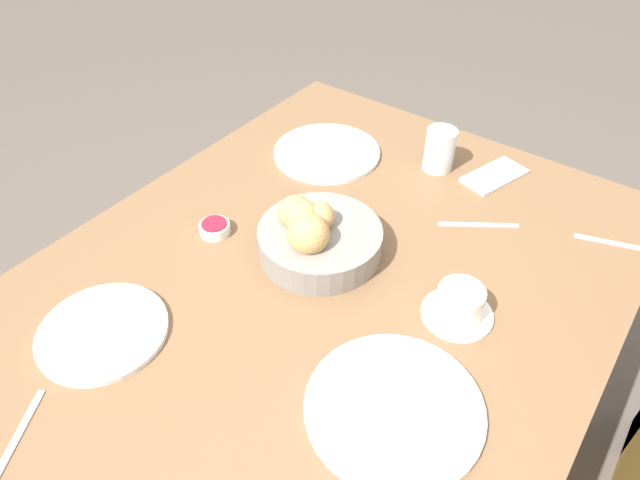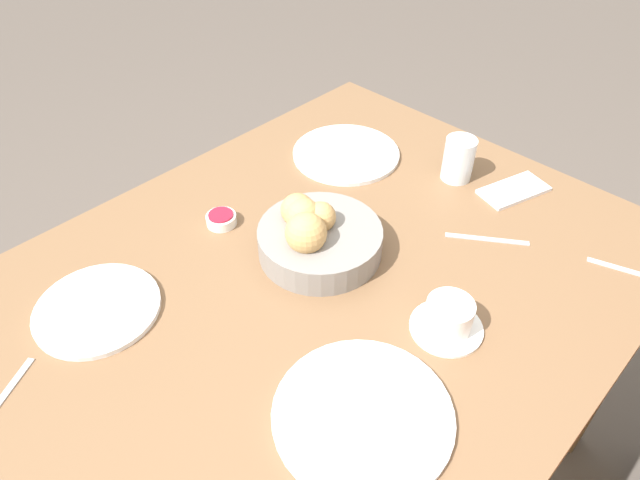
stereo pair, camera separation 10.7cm
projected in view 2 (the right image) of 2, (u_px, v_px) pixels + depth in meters
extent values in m
plane|color=#564C44|center=(319.00, 476.00, 1.55)|extent=(10.00, 10.00, 0.00)
cube|color=brown|center=(319.00, 285.00, 1.05)|extent=(1.24, 0.96, 0.03)
cube|color=brown|center=(346.00, 208.00, 1.83)|extent=(0.06, 0.06, 0.73)
cube|color=brown|center=(608.00, 361.00, 1.38)|extent=(0.06, 0.06, 0.73)
cylinder|color=gray|center=(320.00, 241.00, 1.07)|extent=(0.23, 0.23, 0.05)
sphere|color=tan|center=(306.00, 233.00, 1.01)|extent=(0.08, 0.08, 0.08)
sphere|color=tan|center=(303.00, 216.00, 1.05)|extent=(0.07, 0.07, 0.07)
sphere|color=tan|center=(298.00, 210.00, 1.06)|extent=(0.06, 0.06, 0.06)
sphere|color=tan|center=(321.00, 217.00, 1.05)|extent=(0.06, 0.06, 0.06)
cylinder|color=white|center=(346.00, 154.00, 1.33)|extent=(0.25, 0.25, 0.01)
cylinder|color=white|center=(97.00, 309.00, 0.97)|extent=(0.21, 0.21, 0.01)
cylinder|color=white|center=(363.00, 415.00, 0.82)|extent=(0.26, 0.26, 0.01)
cylinder|color=silver|center=(457.00, 158.00, 1.24)|extent=(0.07, 0.07, 0.10)
cylinder|color=white|center=(446.00, 328.00, 0.94)|extent=(0.12, 0.12, 0.01)
cylinder|color=white|center=(449.00, 316.00, 0.92)|extent=(0.08, 0.08, 0.05)
cylinder|color=white|center=(221.00, 220.00, 1.14)|extent=(0.06, 0.06, 0.02)
cylinder|color=#A3192D|center=(221.00, 215.00, 1.13)|extent=(0.05, 0.05, 0.00)
cube|color=#B7B7BC|center=(487.00, 239.00, 1.11)|extent=(0.10, 0.14, 0.00)
cube|color=#B7B7BC|center=(622.00, 269.00, 1.05)|extent=(0.05, 0.12, 0.00)
cube|color=silver|center=(514.00, 190.00, 1.23)|extent=(0.17, 0.12, 0.01)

